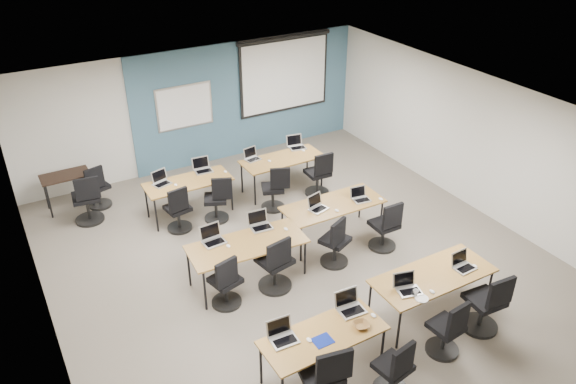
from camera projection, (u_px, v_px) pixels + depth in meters
floor at (300, 262)px, 9.74m from camera, size 8.00×9.00×0.02m
ceiling at (302, 117)px, 8.40m from camera, size 8.00×9.00×0.02m
wall_back at (197, 108)px, 12.46m from camera, size 8.00×0.04×2.70m
wall_left at (39, 271)px, 7.34m from camera, size 0.04×9.00×2.70m
wall_right at (479, 143)px, 10.80m from camera, size 0.04×9.00×2.70m
blue_accent_panel at (248, 98)px, 12.98m from camera, size 5.50×0.04×2.70m
whiteboard at (185, 107)px, 12.23m from camera, size 1.28×0.03×0.98m
projector_screen at (285, 70)px, 13.08m from camera, size 2.40×0.10×1.82m
training_table_front_left at (323, 337)px, 7.22m from camera, size 1.66×0.69×0.73m
training_table_front_right at (433, 277)px, 8.29m from camera, size 1.89×0.79×0.73m
training_table_mid_left at (247, 245)px, 8.99m from camera, size 1.90×0.79×0.73m
training_table_mid_right at (333, 206)px, 10.06m from camera, size 1.85×0.77×0.73m
training_table_back_left at (188, 183)px, 10.80m from camera, size 1.66×0.69×0.73m
training_table_back_right at (282, 160)px, 11.66m from camera, size 1.72×0.72×0.73m
laptop_0 at (282, 335)px, 7.10m from camera, size 0.34×0.29×0.26m
mouse_0 at (309, 340)px, 7.09m from camera, size 0.06×0.09×0.03m
task_chair_0 at (323, 381)px, 6.91m from camera, size 0.57×0.57×1.05m
laptop_1 at (350, 306)px, 7.58m from camera, size 0.35×0.30×0.27m
mouse_1 at (374, 315)px, 7.49m from camera, size 0.09×0.11×0.03m
task_chair_1 at (395, 373)px, 7.08m from camera, size 0.47×0.47×0.95m
laptop_2 at (407, 287)px, 7.93m from camera, size 0.33×0.28×0.25m
mouse_2 at (432, 292)px, 7.91m from camera, size 0.08×0.10×0.03m
task_chair_2 at (448, 332)px, 7.70m from camera, size 0.47×0.47×0.96m
laptop_3 at (463, 264)px, 8.39m from camera, size 0.32×0.27×0.24m
mouse_3 at (475, 266)px, 8.43m from camera, size 0.07×0.09×0.03m
task_chair_3 at (486, 307)px, 8.11m from camera, size 0.54×0.54×1.02m
laptop_4 at (213, 238)px, 8.98m from camera, size 0.36×0.30×0.27m
mouse_4 at (228, 246)px, 8.88m from camera, size 0.07×0.10×0.03m
task_chair_4 at (226, 285)px, 8.58m from camera, size 0.47×0.47×0.96m
laptop_5 at (260, 223)px, 9.36m from camera, size 0.35×0.30×0.27m
mouse_5 at (286, 229)px, 9.31m from camera, size 0.07×0.10×0.03m
task_chair_5 at (276, 267)px, 8.92m from camera, size 0.55×0.55×1.03m
laptop_6 at (317, 206)px, 9.87m from camera, size 0.32×0.27×0.24m
mouse_6 at (337, 210)px, 9.82m from camera, size 0.09×0.11×0.04m
task_chair_6 at (335, 245)px, 9.50m from camera, size 0.52×0.49×0.97m
laptop_7 at (360, 197)px, 10.14m from camera, size 0.30×0.26×0.23m
mouse_7 at (381, 199)px, 10.16m from camera, size 0.08×0.11×0.04m
task_chair_7 at (386, 229)px, 9.91m from camera, size 0.49×0.49×0.98m
laptop_8 at (161, 181)px, 10.67m from camera, size 0.33×0.28×0.25m
mouse_8 at (176, 185)px, 10.63m from camera, size 0.07×0.10×0.03m
task_chair_8 at (179, 212)px, 10.43m from camera, size 0.47×0.47×0.96m
laptop_9 at (202, 168)px, 11.13m from camera, size 0.35×0.29×0.26m
mouse_9 at (225, 172)px, 11.10m from camera, size 0.08×0.10×0.03m
task_chair_9 at (218, 202)px, 10.74m from camera, size 0.51×0.48×0.96m
laptop_10 at (252, 157)px, 11.58m from camera, size 0.31×0.26×0.23m
mouse_10 at (269, 161)px, 11.51m from camera, size 0.08×0.11×0.03m
task_chair_10 at (275, 192)px, 11.10m from camera, size 0.50×0.48×0.96m
laptop_11 at (296, 145)px, 12.07m from camera, size 0.35×0.30×0.26m
mouse_11 at (303, 150)px, 11.95m from camera, size 0.07×0.10×0.03m
task_chair_11 at (319, 177)px, 11.60m from camera, size 0.51×0.51×0.99m
blue_mousepad at (323, 341)px, 7.10m from camera, size 0.25×0.21×0.01m
snack_bowl at (361, 325)px, 7.31m from camera, size 0.24×0.24×0.05m
snack_plate at (422, 298)px, 7.80m from camera, size 0.24×0.24×0.01m
coffee_cup at (416, 293)px, 7.85m from camera, size 0.06×0.06×0.05m
utility_table at (66, 179)px, 11.01m from camera, size 0.92×0.51×0.75m
spare_chair_a at (98, 190)px, 11.17m from camera, size 0.46×0.46×0.95m
spare_chair_b at (88, 203)px, 10.67m from camera, size 0.55×0.55×1.03m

